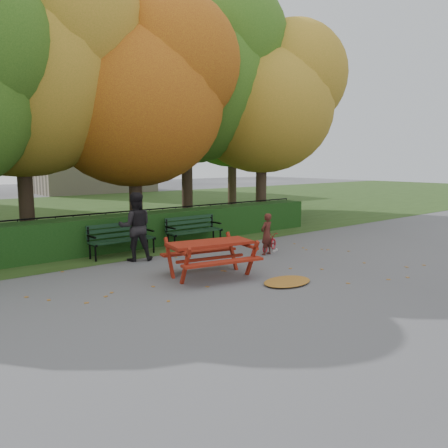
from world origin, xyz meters
TOP-DOWN VIEW (x-y plane):
  - ground at (0.00, 0.00)m, footprint 90.00×90.00m
  - grass_strip at (0.00, 14.00)m, footprint 90.00×90.00m
  - building_right at (8.00, 28.00)m, footprint 9.00×6.00m
  - hedge at (0.00, 4.50)m, footprint 13.00×0.90m
  - iron_fence at (0.00, 5.30)m, footprint 14.00×0.04m
  - tree_b at (-2.44, 6.75)m, footprint 6.72×6.40m
  - tree_c at (0.83, 5.96)m, footprint 6.30×6.00m
  - tree_d at (3.88, 7.23)m, footprint 7.14×6.80m
  - tree_e at (6.52, 5.77)m, footprint 6.09×5.80m
  - tree_g at (8.33, 9.76)m, footprint 6.30×6.00m
  - bench_left at (-1.30, 3.70)m, footprint 1.80×0.57m
  - bench_right at (1.10, 3.70)m, footprint 1.80×0.57m
  - picnic_table at (-0.74, 0.42)m, footprint 2.10×1.82m
  - leaf_pile at (0.18, -1.05)m, footprint 1.20×0.87m
  - leaf_scatter at (0.00, 0.30)m, footprint 9.00×5.70m
  - child at (1.85, 1.26)m, footprint 0.45×0.33m
  - adult at (-1.27, 2.90)m, footprint 1.05×0.95m
  - bicycle at (2.24, 1.55)m, footprint 0.99×0.67m

SIDE VIEW (x-z plane):
  - ground at x=0.00m, z-range 0.00..0.00m
  - grass_strip at x=0.00m, z-range 0.01..0.01m
  - leaf_scatter at x=0.00m, z-range 0.00..0.01m
  - leaf_pile at x=0.18m, z-range 0.00..0.08m
  - bicycle at x=2.24m, z-range 0.00..0.49m
  - hedge at x=0.00m, z-range 0.00..1.00m
  - bench_left at x=-1.30m, z-range 0.08..0.96m
  - bench_right at x=1.10m, z-range 0.08..0.96m
  - iron_fence at x=0.00m, z-range 0.03..1.05m
  - child at x=1.85m, z-range 0.00..1.15m
  - picnic_table at x=-0.74m, z-range 0.17..1.06m
  - adult at x=-1.27m, z-range 0.00..1.77m
  - tree_c at x=0.83m, z-range 0.82..8.82m
  - tree_e at x=6.52m, z-range 1.01..9.16m
  - tree_g at x=8.33m, z-range 1.10..9.65m
  - tree_b at x=-2.44m, z-range 1.01..9.80m
  - tree_d at x=3.88m, z-range 1.19..10.77m
  - building_right at x=8.00m, z-range 0.00..12.00m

